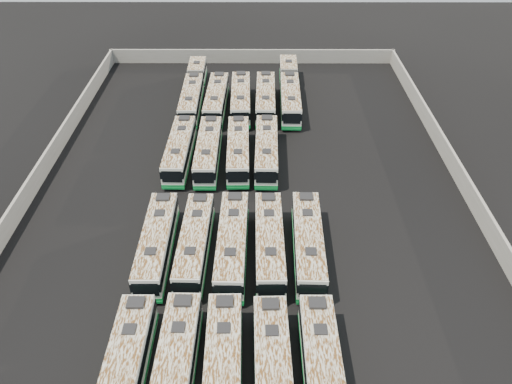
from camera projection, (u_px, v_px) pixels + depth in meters
name	position (u px, v px, depth m)	size (l,w,h in m)	color
ground	(249.00, 201.00, 50.97)	(140.00, 140.00, 0.00)	black
perimeter_wall	(249.00, 192.00, 50.31)	(45.20, 73.20, 2.20)	gray
bus_front_far_left	(125.00, 374.00, 33.12)	(2.47, 11.61, 3.27)	silver
bus_front_left	(175.00, 372.00, 33.23)	(2.62, 11.67, 3.28)	silver
bus_front_center	(223.00, 372.00, 33.21)	(2.69, 11.63, 3.26)	silver
bus_front_right	(273.00, 375.00, 33.04)	(2.68, 11.60, 3.25)	silver
bus_front_far_right	(323.00, 374.00, 33.09)	(2.48, 11.61, 3.27)	silver
bus_midfront_far_left	(157.00, 243.00, 43.42)	(2.51, 11.38, 3.20)	silver
bus_midfront_left	(195.00, 243.00, 43.49)	(2.62, 11.21, 3.14)	silver
bus_midfront_center	(232.00, 244.00, 43.32)	(2.65, 11.67, 3.28)	silver
bus_midfront_right	(269.00, 243.00, 43.39)	(2.52, 11.45, 3.22)	silver
bus_midfront_far_right	(308.00, 243.00, 43.38)	(2.73, 11.58, 3.25)	silver
bus_midback_far_left	(180.00, 150.00, 55.74)	(2.56, 11.44, 3.21)	silver
bus_midback_left	(208.00, 151.00, 55.61)	(2.42, 11.41, 3.21)	silver
bus_midback_center	(238.00, 150.00, 55.71)	(2.63, 11.35, 3.18)	silver
bus_midback_right	(267.00, 150.00, 55.69)	(2.69, 11.63, 3.26)	silver
bus_back_far_left	(193.00, 90.00, 68.28)	(2.61, 17.60, 3.19)	silver
bus_back_left	(216.00, 99.00, 65.84)	(2.74, 11.61, 3.25)	silver
bus_back_center	(241.00, 99.00, 65.95)	(2.69, 11.71, 3.29)	silver
bus_back_right	(266.00, 99.00, 65.93)	(2.67, 11.72, 3.29)	silver
bus_back_far_right	(290.00, 89.00, 68.28)	(2.86, 18.23, 3.30)	silver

